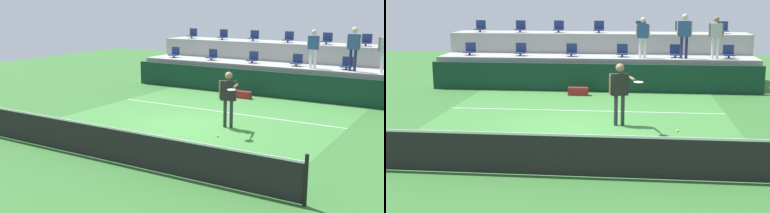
% 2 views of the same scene
% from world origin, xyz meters
% --- Properties ---
extents(ground_plane, '(40.00, 40.00, 0.00)m').
position_xyz_m(ground_plane, '(0.00, 0.00, 0.00)').
color(ground_plane, '#336B2D').
extents(court_inner_paint, '(9.00, 10.00, 0.01)m').
position_xyz_m(court_inner_paint, '(0.00, 1.00, 0.00)').
color(court_inner_paint, '#3D7F38').
rests_on(court_inner_paint, ground_plane).
extents(court_service_line, '(9.00, 0.06, 0.00)m').
position_xyz_m(court_service_line, '(0.00, 2.40, 0.01)').
color(court_service_line, white).
rests_on(court_service_line, ground_plane).
extents(tennis_net, '(10.48, 0.08, 1.07)m').
position_xyz_m(tennis_net, '(0.00, -4.00, 0.50)').
color(tennis_net, black).
rests_on(tennis_net, ground_plane).
extents(sponsor_backboard, '(13.00, 0.16, 1.10)m').
position_xyz_m(sponsor_backboard, '(0.00, 6.00, 0.55)').
color(sponsor_backboard, '#0F3323').
rests_on(sponsor_backboard, ground_plane).
extents(seating_tier_lower, '(13.00, 1.80, 1.25)m').
position_xyz_m(seating_tier_lower, '(0.00, 7.30, 0.62)').
color(seating_tier_lower, '#9E9E99').
rests_on(seating_tier_lower, ground_plane).
extents(seating_tier_upper, '(13.00, 1.80, 2.10)m').
position_xyz_m(seating_tier_upper, '(0.00, 9.10, 1.05)').
color(seating_tier_upper, '#9E9E99').
rests_on(seating_tier_upper, ground_plane).
extents(stadium_chair_lower_far_left, '(0.44, 0.40, 0.52)m').
position_xyz_m(stadium_chair_lower_far_left, '(-5.33, 7.23, 1.46)').
color(stadium_chair_lower_far_left, '#2D2D33').
rests_on(stadium_chair_lower_far_left, seating_tier_lower).
extents(stadium_chair_lower_left, '(0.44, 0.40, 0.52)m').
position_xyz_m(stadium_chair_lower_left, '(-3.16, 7.23, 1.46)').
color(stadium_chair_lower_left, '#2D2D33').
rests_on(stadium_chair_lower_left, seating_tier_lower).
extents(stadium_chair_lower_mid_left, '(0.44, 0.40, 0.52)m').
position_xyz_m(stadium_chair_lower_mid_left, '(-1.02, 7.23, 1.46)').
color(stadium_chair_lower_mid_left, '#2D2D33').
rests_on(stadium_chair_lower_mid_left, seating_tier_lower).
extents(stadium_chair_lower_mid_right, '(0.44, 0.40, 0.52)m').
position_xyz_m(stadium_chair_lower_mid_right, '(1.07, 7.23, 1.46)').
color(stadium_chair_lower_mid_right, '#2D2D33').
rests_on(stadium_chair_lower_mid_right, seating_tier_lower).
extents(stadium_chair_lower_right, '(0.44, 0.40, 0.52)m').
position_xyz_m(stadium_chair_lower_right, '(3.22, 7.23, 1.46)').
color(stadium_chair_lower_right, '#2D2D33').
rests_on(stadium_chair_lower_right, seating_tier_lower).
extents(stadium_chair_lower_far_right, '(0.44, 0.40, 0.52)m').
position_xyz_m(stadium_chair_lower_far_right, '(5.33, 7.23, 1.46)').
color(stadium_chair_lower_far_right, '#2D2D33').
rests_on(stadium_chair_lower_far_right, seating_tier_lower).
extents(stadium_chair_upper_far_left, '(0.44, 0.40, 0.52)m').
position_xyz_m(stadium_chair_upper_far_left, '(-5.38, 9.03, 2.31)').
color(stadium_chair_upper_far_left, '#2D2D33').
rests_on(stadium_chair_upper_far_left, seating_tier_upper).
extents(stadium_chair_upper_left, '(0.44, 0.40, 0.52)m').
position_xyz_m(stadium_chair_upper_left, '(-3.54, 9.03, 2.31)').
color(stadium_chair_upper_left, '#2D2D33').
rests_on(stadium_chair_upper_left, seating_tier_upper).
extents(stadium_chair_upper_mid_left, '(0.44, 0.40, 0.52)m').
position_xyz_m(stadium_chair_upper_mid_left, '(-1.80, 9.03, 2.31)').
color(stadium_chair_upper_mid_left, '#2D2D33').
rests_on(stadium_chair_upper_mid_left, seating_tier_upper).
extents(stadium_chair_upper_center, '(0.44, 0.40, 0.52)m').
position_xyz_m(stadium_chair_upper_center, '(-0.01, 9.03, 2.31)').
color(stadium_chair_upper_center, '#2D2D33').
rests_on(stadium_chair_upper_center, seating_tier_upper).
extents(stadium_chair_upper_mid_right, '(0.44, 0.40, 0.52)m').
position_xyz_m(stadium_chair_upper_mid_right, '(1.83, 9.03, 2.31)').
color(stadium_chair_upper_mid_right, '#2D2D33').
rests_on(stadium_chair_upper_mid_right, seating_tier_upper).
extents(stadium_chair_upper_right, '(0.44, 0.40, 0.52)m').
position_xyz_m(stadium_chair_upper_right, '(3.55, 9.03, 2.31)').
color(stadium_chair_upper_right, '#2D2D33').
rests_on(stadium_chair_upper_right, seating_tier_upper).
extents(stadium_chair_upper_far_right, '(0.44, 0.40, 0.52)m').
position_xyz_m(stadium_chair_upper_far_right, '(5.35, 9.03, 2.31)').
color(stadium_chair_upper_far_right, '#2D2D33').
rests_on(stadium_chair_upper_far_right, seating_tier_upper).
extents(tennis_player, '(1.00, 1.17, 1.81)m').
position_xyz_m(tennis_player, '(1.17, 0.53, 1.12)').
color(tennis_player, '#2D2D33').
rests_on(tennis_player, ground_plane).
extents(spectator_in_grey, '(0.57, 0.24, 1.62)m').
position_xyz_m(spectator_in_grey, '(1.88, 6.85, 2.22)').
color(spectator_in_grey, white).
rests_on(spectator_in_grey, seating_tier_lower).
extents(spectator_leaning_on_rail, '(0.61, 0.27, 1.76)m').
position_xyz_m(spectator_leaning_on_rail, '(3.51, 6.85, 2.32)').
color(spectator_leaning_on_rail, navy).
rests_on(spectator_leaning_on_rail, seating_tier_lower).
extents(spectator_in_white, '(0.59, 0.24, 1.66)m').
position_xyz_m(spectator_in_white, '(4.73, 6.85, 2.25)').
color(spectator_in_white, white).
rests_on(spectator_in_white, seating_tier_lower).
extents(tennis_ball, '(0.07, 0.07, 0.07)m').
position_xyz_m(tennis_ball, '(2.56, -2.73, 0.72)').
color(tennis_ball, '#CCE033').
extents(equipment_bag, '(0.76, 0.28, 0.30)m').
position_xyz_m(equipment_bag, '(-0.53, 5.15, 0.15)').
color(equipment_bag, maroon).
rests_on(equipment_bag, ground_plane).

